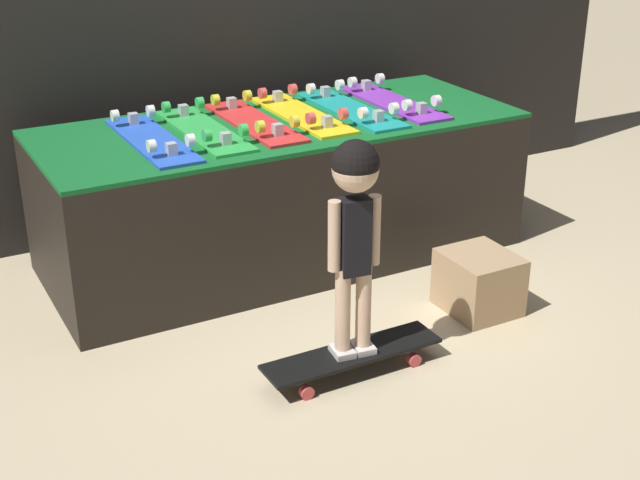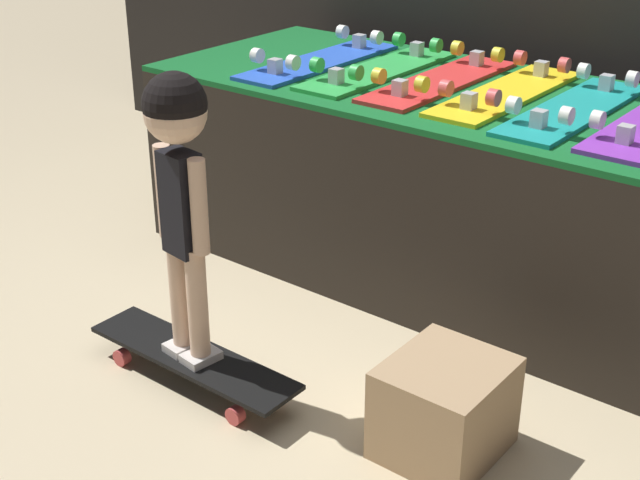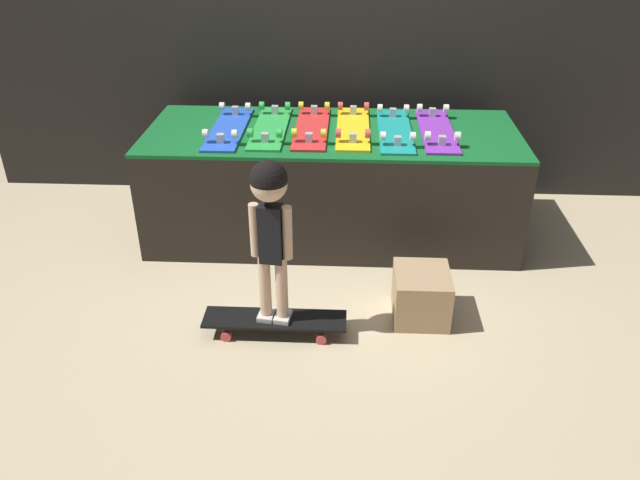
# 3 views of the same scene
# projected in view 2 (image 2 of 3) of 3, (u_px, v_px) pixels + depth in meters

# --- Properties ---
(ground_plane) EXTENTS (16.00, 16.00, 0.00)m
(ground_plane) POSITION_uv_depth(u_px,v_px,m) (368.00, 333.00, 2.87)
(ground_plane) COLOR beige
(display_rack) EXTENTS (2.24, 0.90, 0.68)m
(display_rack) POSITION_uv_depth(u_px,v_px,m) (462.00, 185.00, 3.12)
(display_rack) COLOR black
(display_rack) RESTS_ON ground_plane
(skateboard_blue_on_rack) EXTENTS (0.20, 0.76, 0.09)m
(skateboard_blue_on_rack) POSITION_uv_depth(u_px,v_px,m) (319.00, 59.00, 3.31)
(skateboard_blue_on_rack) COLOR blue
(skateboard_blue_on_rack) RESTS_ON display_rack
(skateboard_green_on_rack) EXTENTS (0.20, 0.76, 0.09)m
(skateboard_green_on_rack) POSITION_uv_depth(u_px,v_px,m) (379.00, 68.00, 3.19)
(skateboard_green_on_rack) COLOR green
(skateboard_green_on_rack) RESTS_ON display_rack
(skateboard_red_on_rack) EXTENTS (0.20, 0.76, 0.09)m
(skateboard_red_on_rack) POSITION_uv_depth(u_px,v_px,m) (440.00, 79.00, 3.06)
(skateboard_red_on_rack) COLOR red
(skateboard_red_on_rack) RESTS_ON display_rack
(skateboard_yellow_on_rack) EXTENTS (0.20, 0.76, 0.09)m
(skateboard_yellow_on_rack) POSITION_uv_depth(u_px,v_px,m) (507.00, 91.00, 2.92)
(skateboard_yellow_on_rack) COLOR yellow
(skateboard_yellow_on_rack) RESTS_ON display_rack
(skateboard_teal_on_rack) EXTENTS (0.20, 0.76, 0.09)m
(skateboard_teal_on_rack) POSITION_uv_depth(u_px,v_px,m) (574.00, 107.00, 2.76)
(skateboard_teal_on_rack) COLOR teal
(skateboard_teal_on_rack) RESTS_ON display_rack
(skateboard_on_floor) EXTENTS (0.71, 0.17, 0.09)m
(skateboard_on_floor) POSITION_uv_depth(u_px,v_px,m) (193.00, 360.00, 2.60)
(skateboard_on_floor) COLOR black
(skateboard_on_floor) RESTS_ON ground_plane
(child) EXTENTS (0.20, 0.17, 0.84)m
(child) POSITION_uv_depth(u_px,v_px,m) (179.00, 166.00, 2.34)
(child) COLOR silver
(child) RESTS_ON skateboard_on_floor
(storage_box) EXTENTS (0.28, 0.31, 0.26)m
(storage_box) POSITION_uv_depth(u_px,v_px,m) (444.00, 408.00, 2.29)
(storage_box) COLOR tan
(storage_box) RESTS_ON ground_plane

